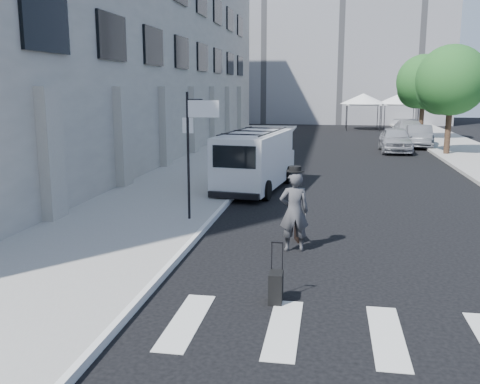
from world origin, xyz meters
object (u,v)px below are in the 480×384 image
(cargo_van, at_px, (256,160))
(parked_car_c, at_px, (409,130))
(businessman, at_px, (294,211))
(parked_car_b, at_px, (419,136))
(suitcase, at_px, (276,287))
(parked_car_a, at_px, (395,140))
(briefcase, at_px, (298,234))

(cargo_van, distance_m, parked_car_c, 21.93)
(businessman, distance_m, parked_car_c, 28.44)
(parked_car_b, distance_m, parked_car_c, 4.51)
(suitcase, bearing_deg, parked_car_a, 78.17)
(briefcase, xyz_separation_m, parked_car_c, (6.28, 26.90, 0.55))
(businessman, xyz_separation_m, parked_car_c, (6.34, 27.73, -0.22))
(briefcase, relative_size, parked_car_a, 0.10)
(briefcase, distance_m, suitcase, 3.97)
(briefcase, xyz_separation_m, parked_car_a, (4.48, 19.47, 0.56))
(parked_car_c, bearing_deg, cargo_van, -113.76)
(cargo_van, xyz_separation_m, parked_car_b, (8.28, 15.80, -0.41))
(cargo_van, bearing_deg, parked_car_c, 75.23)
(parked_car_c, bearing_deg, parked_car_a, -105.22)
(briefcase, xyz_separation_m, suitcase, (-0.16, -3.96, 0.12))
(cargo_van, xyz_separation_m, parked_car_a, (6.48, 12.89, -0.37))
(cargo_van, bearing_deg, businessman, -67.97)
(businessman, relative_size, parked_car_a, 0.44)
(suitcase, relative_size, parked_car_c, 0.22)
(cargo_van, distance_m, parked_car_a, 14.43)
(parked_car_b, relative_size, parked_car_c, 0.85)
(businessman, distance_m, parked_car_a, 20.81)
(suitcase, bearing_deg, parked_car_b, 75.64)
(briefcase, bearing_deg, suitcase, -108.25)
(parked_car_b, bearing_deg, businessman, -100.42)
(cargo_van, bearing_deg, parked_car_b, 69.75)
(parked_car_b, bearing_deg, parked_car_c, 94.84)
(suitcase, distance_m, parked_car_c, 31.53)
(businessman, distance_m, cargo_van, 7.67)
(suitcase, distance_m, parked_car_b, 27.13)
(suitcase, relative_size, parked_car_b, 0.26)
(businessman, bearing_deg, parked_car_b, -116.87)
(businessman, xyz_separation_m, suitcase, (-0.10, -3.13, -0.65))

